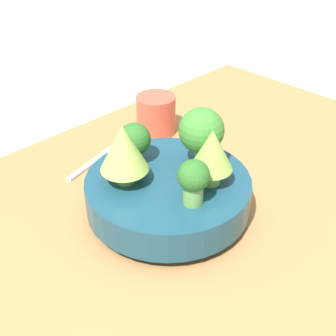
% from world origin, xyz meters
% --- Properties ---
extents(ground_plane, '(6.00, 6.00, 0.00)m').
position_xyz_m(ground_plane, '(0.00, 0.00, 0.00)').
color(ground_plane, beige).
extents(table, '(1.09, 0.71, 0.05)m').
position_xyz_m(table, '(0.00, 0.00, 0.02)').
color(table, '#9E7042').
rests_on(table, ground_plane).
extents(bowl, '(0.25, 0.25, 0.06)m').
position_xyz_m(bowl, '(0.02, -0.02, 0.08)').
color(bowl, navy).
rests_on(bowl, table).
extents(broccoli_floret_front, '(0.05, 0.05, 0.07)m').
position_xyz_m(broccoli_floret_front, '(0.02, -0.09, 0.15)').
color(broccoli_floret_front, '#7AB256').
rests_on(broccoli_floret_front, bowl).
extents(romanesco_piece_near, '(0.07, 0.07, 0.09)m').
position_xyz_m(romanesco_piece_near, '(0.07, -0.06, 0.17)').
color(romanesco_piece_near, '#609347').
rests_on(romanesco_piece_near, bowl).
extents(romanesco_piece_far, '(0.06, 0.06, 0.09)m').
position_xyz_m(romanesco_piece_far, '(-0.02, 0.03, 0.16)').
color(romanesco_piece_far, '#6BA34C').
rests_on(romanesco_piece_far, bowl).
extents(broccoli_floret_back, '(0.04, 0.04, 0.07)m').
position_xyz_m(broccoli_floret_back, '(0.03, 0.04, 0.15)').
color(broccoli_floret_back, '#609347').
rests_on(broccoli_floret_back, bowl).
extents(broccoli_floret_left, '(0.07, 0.07, 0.10)m').
position_xyz_m(broccoli_floret_left, '(-0.05, -0.01, 0.17)').
color(broccoli_floret_left, '#609347').
rests_on(broccoli_floret_left, bowl).
extents(cup, '(0.08, 0.08, 0.08)m').
position_xyz_m(cup, '(-0.15, -0.22, 0.08)').
color(cup, '#C64C38').
rests_on(cup, table).
extents(fork, '(0.19, 0.06, 0.01)m').
position_xyz_m(fork, '(-0.02, -0.22, 0.05)').
color(fork, silver).
rests_on(fork, table).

